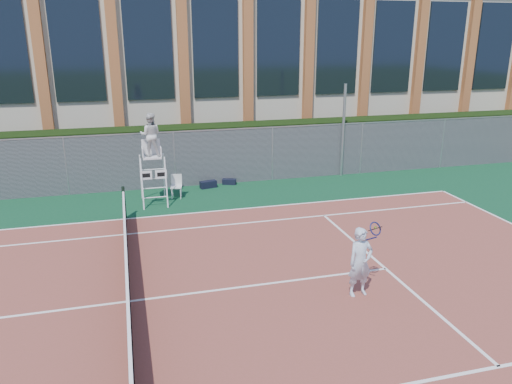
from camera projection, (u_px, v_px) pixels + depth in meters
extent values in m
plane|color=#233814|center=(129.00, 303.00, 11.23)|extent=(120.00, 120.00, 0.00)
cube|color=#0D3C23|center=(128.00, 282.00, 12.15)|extent=(36.00, 20.00, 0.01)
cube|color=brown|center=(129.00, 302.00, 11.22)|extent=(23.77, 10.97, 0.02)
cylinder|color=black|center=(124.00, 203.00, 16.22)|extent=(0.10, 0.10, 1.10)
cube|color=black|center=(128.00, 284.00, 11.09)|extent=(0.03, 11.00, 0.86)
cube|color=white|center=(126.00, 266.00, 10.95)|extent=(0.06, 11.20, 0.07)
cube|color=black|center=(122.00, 156.00, 20.12)|extent=(40.00, 1.40, 2.20)
cube|color=#BFB49E|center=(116.00, 70.00, 26.63)|extent=(44.00, 10.00, 8.00)
cylinder|color=#9EA0A5|center=(343.00, 131.00, 20.90)|extent=(0.12, 0.12, 3.89)
cylinder|color=white|center=(142.00, 185.00, 17.16)|extent=(0.05, 0.49, 1.78)
cylinder|color=white|center=(166.00, 183.00, 17.37)|extent=(0.05, 0.49, 1.78)
cylinder|color=white|center=(141.00, 178.00, 18.00)|extent=(0.05, 0.49, 1.78)
cylinder|color=white|center=(164.00, 176.00, 18.20)|extent=(0.05, 0.49, 1.78)
cube|color=white|center=(152.00, 157.00, 17.43)|extent=(0.64, 0.55, 0.06)
cube|color=white|center=(151.00, 147.00, 17.57)|extent=(0.64, 0.05, 0.55)
cube|color=white|center=(146.00, 175.00, 17.20)|extent=(0.40, 0.03, 0.31)
cube|color=white|center=(161.00, 174.00, 17.32)|extent=(0.40, 0.03, 0.31)
imported|color=silver|center=(150.00, 135.00, 17.24)|extent=(0.83, 0.70, 1.50)
cube|color=silver|center=(176.00, 187.00, 18.37)|extent=(0.47, 0.47, 0.04)
cube|color=silver|center=(176.00, 180.00, 18.47)|extent=(0.40, 0.12, 0.43)
cylinder|color=silver|center=(172.00, 194.00, 18.27)|extent=(0.03, 0.03, 0.40)
cylinder|color=silver|center=(181.00, 194.00, 18.29)|extent=(0.03, 0.03, 0.40)
cylinder|color=silver|center=(173.00, 191.00, 18.58)|extent=(0.03, 0.03, 0.40)
cylinder|color=silver|center=(181.00, 191.00, 18.59)|extent=(0.03, 0.03, 0.40)
cube|color=black|center=(208.00, 184.00, 19.67)|extent=(0.69, 0.40, 0.28)
cube|color=black|center=(229.00, 182.00, 20.14)|extent=(0.59, 0.41, 0.22)
imported|color=silver|center=(360.00, 262.00, 11.28)|extent=(0.63, 0.45, 1.63)
torus|color=#14194C|center=(375.00, 229.00, 11.39)|extent=(0.38, 0.30, 0.30)
sphere|color=#CCE533|center=(375.00, 228.00, 11.59)|extent=(0.07, 0.07, 0.07)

